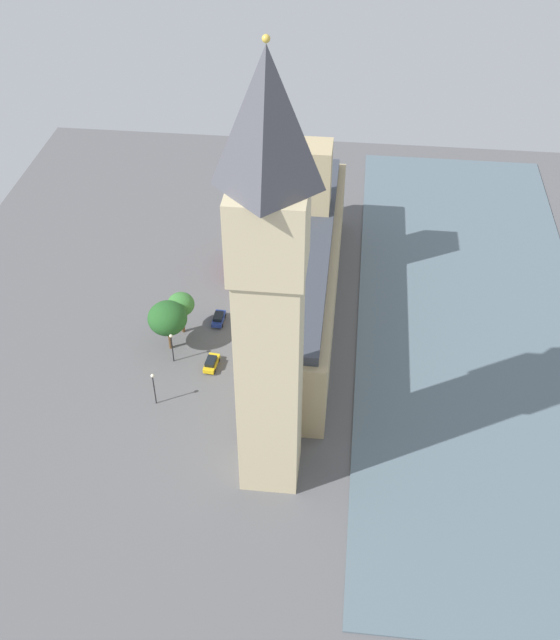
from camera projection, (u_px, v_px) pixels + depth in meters
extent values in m
plane|color=#565659|center=(293.00, 310.00, 137.67)|extent=(133.21, 133.21, 0.00)
cube|color=slate|center=(471.00, 322.00, 134.93)|extent=(39.93, 119.89, 0.25)
cube|color=tan|center=(305.00, 280.00, 133.13)|extent=(10.96, 60.09, 13.62)
cube|color=tan|center=(311.00, 214.00, 137.03)|extent=(6.62, 6.62, 27.13)
cube|color=#383D47|center=(306.00, 244.00, 128.24)|extent=(8.33, 57.68, 1.60)
cone|color=tan|center=(292.00, 162.00, 148.84)|extent=(1.20, 1.20, 2.96)
cone|color=tan|center=(282.00, 210.00, 135.05)|extent=(1.20, 1.20, 3.13)
cone|color=tan|center=(270.00, 272.00, 121.49)|extent=(1.20, 1.20, 2.57)
cone|color=tan|center=(254.00, 345.00, 107.56)|extent=(1.20, 1.20, 3.15)
cube|color=#CCBA8E|center=(270.00, 381.00, 98.33)|extent=(7.91, 7.91, 35.67)
cube|color=#CCBA8E|center=(268.00, 230.00, 83.48)|extent=(8.70, 8.70, 10.61)
cylinder|color=silver|center=(228.00, 227.00, 83.86)|extent=(0.25, 6.01, 6.01)
torus|color=black|center=(228.00, 227.00, 83.86)|extent=(0.24, 6.25, 6.25)
cylinder|color=silver|center=(273.00, 208.00, 86.91)|extent=(6.01, 0.25, 6.01)
torus|color=black|center=(273.00, 208.00, 86.91)|extent=(6.25, 0.24, 6.25)
pyramid|color=#4C4C54|center=(267.00, 120.00, 75.22)|extent=(8.70, 8.70, 15.12)
sphere|color=gold|center=(266.00, 39.00, 70.11)|extent=(0.80, 0.80, 0.80)
cube|color=red|center=(238.00, 258.00, 145.61)|extent=(2.56, 10.51, 4.20)
cube|color=black|center=(238.00, 257.00, 145.55)|extent=(2.62, 10.11, 0.70)
cylinder|color=black|center=(242.00, 278.00, 144.06)|extent=(0.36, 1.10, 1.10)
cylinder|color=black|center=(230.00, 277.00, 144.26)|extent=(0.36, 1.10, 1.10)
cylinder|color=black|center=(247.00, 256.00, 149.65)|extent=(0.36, 1.10, 1.10)
cylinder|color=black|center=(236.00, 255.00, 149.86)|extent=(0.36, 1.10, 1.10)
cube|color=navy|center=(219.00, 319.00, 134.63)|extent=(1.93, 4.21, 0.75)
cube|color=black|center=(218.00, 316.00, 134.02)|extent=(1.59, 2.38, 0.65)
cylinder|color=black|center=(216.00, 315.00, 135.97)|extent=(0.27, 0.69, 0.68)
cylinder|color=black|center=(225.00, 316.00, 135.79)|extent=(0.27, 0.69, 0.68)
cylinder|color=black|center=(213.00, 325.00, 133.95)|extent=(0.27, 0.69, 0.68)
cylinder|color=black|center=(222.00, 326.00, 133.77)|extent=(0.27, 0.69, 0.68)
cube|color=gold|center=(211.00, 363.00, 125.82)|extent=(2.20, 4.45, 0.75)
cube|color=black|center=(211.00, 361.00, 125.21)|extent=(1.74, 2.54, 0.65)
cylinder|color=black|center=(209.00, 359.00, 127.22)|extent=(0.31, 0.70, 0.68)
cylinder|color=black|center=(219.00, 360.00, 126.97)|extent=(0.31, 0.70, 0.68)
cylinder|color=black|center=(204.00, 370.00, 125.15)|extent=(0.31, 0.70, 0.68)
cylinder|color=black|center=(214.00, 371.00, 124.90)|extent=(0.31, 0.70, 0.68)
cylinder|color=navy|center=(251.00, 379.00, 123.07)|extent=(0.58, 0.58, 1.41)
sphere|color=tan|center=(251.00, 375.00, 122.53)|extent=(0.27, 0.27, 0.27)
cube|color=black|center=(251.00, 377.00, 123.24)|extent=(0.34, 0.19, 0.25)
cylinder|color=#336B60|center=(279.00, 228.00, 156.99)|extent=(0.61, 0.61, 1.35)
sphere|color=#8C6647|center=(279.00, 225.00, 156.47)|extent=(0.26, 0.26, 0.26)
cube|color=navy|center=(280.00, 229.00, 156.74)|extent=(0.32, 0.24, 0.24)
cylinder|color=maroon|center=(242.00, 407.00, 118.30)|extent=(0.60, 0.60, 1.38)
sphere|color=beige|center=(242.00, 403.00, 117.77)|extent=(0.26, 0.26, 0.26)
cube|color=black|center=(241.00, 405.00, 118.47)|extent=(0.33, 0.21, 0.25)
cylinder|color=brown|center=(170.00, 339.00, 128.56)|extent=(0.56, 0.56, 4.09)
ellipsoid|color=#235623|center=(167.00, 318.00, 125.67)|extent=(6.53, 6.53, 5.55)
cylinder|color=brown|center=(183.00, 322.00, 131.74)|extent=(0.56, 0.56, 4.32)
ellipsoid|color=#387533|center=(181.00, 304.00, 129.24)|extent=(4.63, 4.63, 3.93)
cylinder|color=black|center=(172.00, 349.00, 125.64)|extent=(0.18, 0.18, 5.26)
sphere|color=#F2EAC6|center=(171.00, 336.00, 123.77)|extent=(0.56, 0.56, 0.56)
cylinder|color=black|center=(155.00, 390.00, 118.08)|extent=(0.18, 0.18, 5.67)
sphere|color=#F2EAC6|center=(152.00, 376.00, 116.08)|extent=(0.56, 0.56, 0.56)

